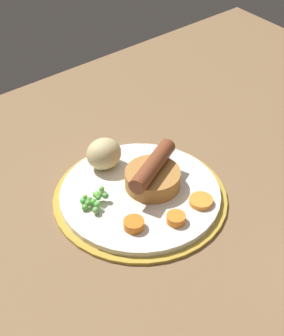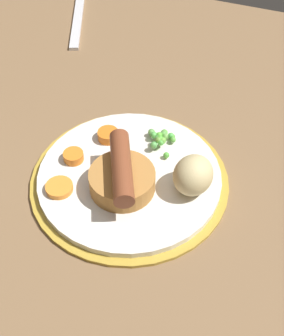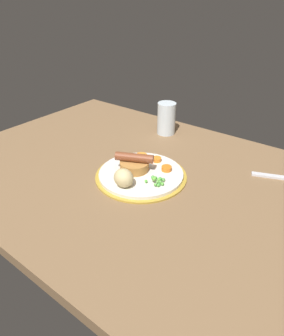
{
  "view_description": "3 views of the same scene",
  "coord_description": "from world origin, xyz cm",
  "px_view_note": "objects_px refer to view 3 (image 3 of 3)",
  "views": [
    {
      "loc": [
        42.84,
        46.21,
        59.23
      ],
      "look_at": [
        3.66,
        -3.03,
        7.01
      ],
      "focal_mm": 60.0,
      "sensor_mm": 36.0,
      "label": 1
    },
    {
      "loc": [
        -31.01,
        -16.53,
        49.18
      ],
      "look_at": [
        5.84,
        -2.89,
        5.68
      ],
      "focal_mm": 50.0,
      "sensor_mm": 36.0,
      "label": 2
    },
    {
      "loc": [
        48.47,
        -57.66,
        47.86
      ],
      "look_at": [
        5.44,
        -1.06,
        5.64
      ],
      "focal_mm": 32.0,
      "sensor_mm": 36.0,
      "label": 3
    }
  ],
  "objects_px": {
    "potato_chunk_2": "(124,178)",
    "carrot_slice_0": "(157,159)",
    "dinner_plate": "(141,175)",
    "pea_pile": "(157,180)",
    "sausage_pudding": "(134,163)",
    "drinking_glass": "(166,118)",
    "carrot_slice_2": "(141,155)",
    "carrot_slice_4": "(167,168)"
  },
  "relations": [
    {
      "from": "sausage_pudding",
      "to": "potato_chunk_2",
      "type": "bearing_deg",
      "value": 84.6
    },
    {
      "from": "carrot_slice_2",
      "to": "carrot_slice_4",
      "type": "distance_m",
      "value": 0.11
    },
    {
      "from": "sausage_pudding",
      "to": "potato_chunk_2",
      "type": "distance_m",
      "value": 0.09
    },
    {
      "from": "carrot_slice_0",
      "to": "drinking_glass",
      "type": "relative_size",
      "value": 0.23
    },
    {
      "from": "pea_pile",
      "to": "carrot_slice_4",
      "type": "bearing_deg",
      "value": 102.46
    },
    {
      "from": "pea_pile",
      "to": "carrot_slice_0",
      "type": "relative_size",
      "value": 1.85
    },
    {
      "from": "pea_pile",
      "to": "drinking_glass",
      "type": "distance_m",
      "value": 0.36
    },
    {
      "from": "potato_chunk_2",
      "to": "carrot_slice_2",
      "type": "relative_size",
      "value": 1.59
    },
    {
      "from": "carrot_slice_4",
      "to": "carrot_slice_0",
      "type": "bearing_deg",
      "value": 152.49
    },
    {
      "from": "carrot_slice_4",
      "to": "drinking_glass",
      "type": "bearing_deg",
      "value": 123.61
    },
    {
      "from": "dinner_plate",
      "to": "carrot_slice_4",
      "type": "relative_size",
      "value": 8.95
    },
    {
      "from": "sausage_pudding",
      "to": "pea_pile",
      "type": "bearing_deg",
      "value": 142.23
    },
    {
      "from": "dinner_plate",
      "to": "sausage_pudding",
      "type": "bearing_deg",
      "value": 179.71
    },
    {
      "from": "carrot_slice_4",
      "to": "potato_chunk_2",
      "type": "bearing_deg",
      "value": -108.93
    },
    {
      "from": "potato_chunk_2",
      "to": "carrot_slice_2",
      "type": "distance_m",
      "value": 0.17
    },
    {
      "from": "potato_chunk_2",
      "to": "carrot_slice_4",
      "type": "xyz_separation_m",
      "value": [
        0.05,
        0.13,
        -0.02
      ]
    },
    {
      "from": "dinner_plate",
      "to": "drinking_glass",
      "type": "bearing_deg",
      "value": 110.48
    },
    {
      "from": "dinner_plate",
      "to": "carrot_slice_2",
      "type": "bearing_deg",
      "value": 127.83
    },
    {
      "from": "sausage_pudding",
      "to": "carrot_slice_2",
      "type": "height_order",
      "value": "sausage_pudding"
    },
    {
      "from": "pea_pile",
      "to": "carrot_slice_4",
      "type": "height_order",
      "value": "pea_pile"
    },
    {
      "from": "carrot_slice_0",
      "to": "carrot_slice_2",
      "type": "relative_size",
      "value": 0.78
    },
    {
      "from": "dinner_plate",
      "to": "drinking_glass",
      "type": "distance_m",
      "value": 0.32
    },
    {
      "from": "pea_pile",
      "to": "carrot_slice_4",
      "type": "distance_m",
      "value": 0.07
    },
    {
      "from": "carrot_slice_4",
      "to": "sausage_pudding",
      "type": "bearing_deg",
      "value": -145.64
    },
    {
      "from": "carrot_slice_0",
      "to": "dinner_plate",
      "type": "bearing_deg",
      "value": -89.37
    },
    {
      "from": "dinner_plate",
      "to": "potato_chunk_2",
      "type": "relative_size",
      "value": 4.71
    },
    {
      "from": "dinner_plate",
      "to": "pea_pile",
      "type": "height_order",
      "value": "pea_pile"
    },
    {
      "from": "carrot_slice_4",
      "to": "dinner_plate",
      "type": "bearing_deg",
      "value": -135.06
    },
    {
      "from": "pea_pile",
      "to": "carrot_slice_0",
      "type": "height_order",
      "value": "pea_pile"
    },
    {
      "from": "carrot_slice_2",
      "to": "drinking_glass",
      "type": "bearing_deg",
      "value": 103.56
    },
    {
      "from": "sausage_pudding",
      "to": "carrot_slice_0",
      "type": "height_order",
      "value": "sausage_pudding"
    },
    {
      "from": "dinner_plate",
      "to": "carrot_slice_0",
      "type": "bearing_deg",
      "value": 90.63
    },
    {
      "from": "sausage_pudding",
      "to": "potato_chunk_2",
      "type": "xyz_separation_m",
      "value": [
        0.03,
        -0.08,
        0.0
      ]
    },
    {
      "from": "potato_chunk_2",
      "to": "drinking_glass",
      "type": "height_order",
      "value": "drinking_glass"
    },
    {
      "from": "potato_chunk_2",
      "to": "carrot_slice_0",
      "type": "relative_size",
      "value": 2.05
    },
    {
      "from": "pea_pile",
      "to": "carrot_slice_0",
      "type": "distance_m",
      "value": 0.12
    },
    {
      "from": "potato_chunk_2",
      "to": "carrot_slice_0",
      "type": "height_order",
      "value": "potato_chunk_2"
    },
    {
      "from": "carrot_slice_0",
      "to": "carrot_slice_2",
      "type": "height_order",
      "value": "carrot_slice_0"
    },
    {
      "from": "dinner_plate",
      "to": "carrot_slice_4",
      "type": "distance_m",
      "value": 0.07
    },
    {
      "from": "sausage_pudding",
      "to": "pea_pile",
      "type": "relative_size",
      "value": 2.17
    },
    {
      "from": "potato_chunk_2",
      "to": "carrot_slice_0",
      "type": "bearing_deg",
      "value": 92.44
    },
    {
      "from": "sausage_pudding",
      "to": "carrot_slice_2",
      "type": "xyz_separation_m",
      "value": [
        -0.03,
        0.07,
        -0.02
      ]
    }
  ]
}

